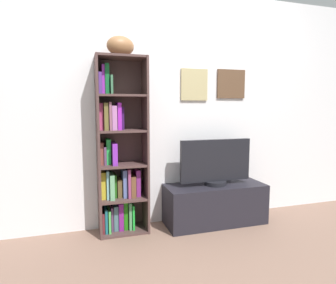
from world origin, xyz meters
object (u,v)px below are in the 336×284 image
(bookshelf, at_px, (118,157))
(tv_stand, at_px, (215,204))
(television, at_px, (216,163))
(football, at_px, (120,46))

(bookshelf, relative_size, tv_stand, 1.61)
(tv_stand, distance_m, television, 0.43)
(tv_stand, height_order, television, television)
(bookshelf, xyz_separation_m, football, (0.03, -0.03, 0.99))
(football, relative_size, tv_stand, 0.25)
(bookshelf, distance_m, television, 0.96)
(football, distance_m, television, 1.42)
(bookshelf, relative_size, football, 6.52)
(football, bearing_deg, television, -3.92)
(tv_stand, relative_size, television, 1.37)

